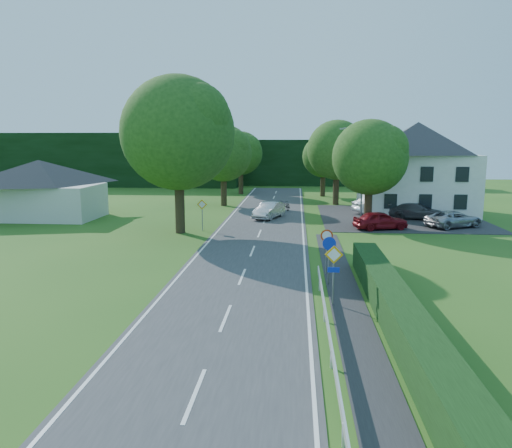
# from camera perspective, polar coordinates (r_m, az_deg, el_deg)

# --- Properties ---
(ground) EXTENTS (160.00, 160.00, 0.00)m
(ground) POSITION_cam_1_polar(r_m,az_deg,el_deg) (14.53, -7.01, -18.91)
(ground) COLOR #255217
(ground) RESTS_ON ground
(road) EXTENTS (7.00, 80.00, 0.04)m
(road) POSITION_cam_1_polar(r_m,az_deg,el_deg) (33.33, -0.11, -2.38)
(road) COLOR #373739
(road) RESTS_ON ground
(footpath) EXTENTS (1.50, 44.00, 0.04)m
(footpath) POSITION_cam_1_polar(r_m,az_deg,el_deg) (16.21, 12.67, -15.84)
(footpath) COLOR #262528
(footpath) RESTS_ON ground
(parking_pad) EXTENTS (14.00, 16.00, 0.04)m
(parking_pad) POSITION_cam_1_polar(r_m,az_deg,el_deg) (46.95, 16.01, 0.74)
(parking_pad) COLOR #262528
(parking_pad) RESTS_ON ground
(line_edge_left) EXTENTS (0.12, 80.00, 0.01)m
(line_edge_left) POSITION_cam_1_polar(r_m,az_deg,el_deg) (33.74, -5.62, -2.23)
(line_edge_left) COLOR white
(line_edge_left) RESTS_ON road
(line_edge_right) EXTENTS (0.12, 80.00, 0.01)m
(line_edge_right) POSITION_cam_1_polar(r_m,az_deg,el_deg) (33.22, 5.49, -2.42)
(line_edge_right) COLOR white
(line_edge_right) RESTS_ON road
(line_centre) EXTENTS (0.12, 80.00, 0.01)m
(line_centre) POSITION_cam_1_polar(r_m,az_deg,el_deg) (33.32, -0.11, -2.34)
(line_centre) COLOR white
(line_centre) RESTS_ON road
(guardrail) EXTENTS (0.12, 26.00, 0.69)m
(guardrail) POSITION_cam_1_polar(r_m,az_deg,el_deg) (13.29, 9.60, -20.19)
(guardrail) COLOR silver
(guardrail) RESTS_ON ground
(hedge_right) EXTENTS (1.20, 30.00, 1.30)m
(hedge_right) POSITION_cam_1_polar(r_m,az_deg,el_deg) (14.48, 20.25, -16.67)
(hedge_right) COLOR black
(hedge_right) RESTS_ON ground
(tree_main) EXTENTS (9.40, 9.40, 11.64)m
(tree_main) POSITION_cam_1_polar(r_m,az_deg,el_deg) (37.53, -8.85, 7.78)
(tree_main) COLOR #1E4514
(tree_main) RESTS_ON ground
(tree_left_far) EXTENTS (7.00, 7.00, 8.58)m
(tree_left_far) POSITION_cam_1_polar(r_m,az_deg,el_deg) (53.12, -3.73, 6.70)
(tree_left_far) COLOR #1E4514
(tree_left_far) RESTS_ON ground
(tree_right_far) EXTENTS (7.40, 7.40, 9.09)m
(tree_right_far) POSITION_cam_1_polar(r_m,az_deg,el_deg) (54.72, 9.20, 6.95)
(tree_right_far) COLOR #1E4514
(tree_right_far) RESTS_ON ground
(tree_left_back) EXTENTS (6.60, 6.60, 8.07)m
(tree_left_back) POSITION_cam_1_polar(r_m,az_deg,el_deg) (64.96, -1.75, 7.01)
(tree_left_back) COLOR #1E4514
(tree_left_back) RESTS_ON ground
(tree_right_back) EXTENTS (6.20, 6.20, 7.56)m
(tree_right_back) POSITION_cam_1_polar(r_m,az_deg,el_deg) (62.66, 7.70, 6.60)
(tree_right_back) COLOR #1E4514
(tree_right_back) RESTS_ON ground
(tree_right_mid) EXTENTS (7.00, 7.00, 8.58)m
(tree_right_mid) POSITION_cam_1_polar(r_m,az_deg,el_deg) (40.99, 12.82, 5.65)
(tree_right_mid) COLOR #1E4514
(tree_right_mid) RESTS_ON ground
(treeline_left) EXTENTS (44.00, 6.00, 8.00)m
(treeline_left) POSITION_cam_1_polar(r_m,az_deg,el_deg) (80.62, -17.89, 7.02)
(treeline_left) COLOR black
(treeline_left) RESTS_ON ground
(treeline_right) EXTENTS (30.00, 5.00, 7.00)m
(treeline_right) POSITION_cam_1_polar(r_m,az_deg,el_deg) (78.75, 8.55, 6.96)
(treeline_right) COLOR black
(treeline_right) RESTS_ON ground
(bungalow_left) EXTENTS (11.00, 6.50, 5.20)m
(bungalow_left) POSITION_cam_1_polar(r_m,az_deg,el_deg) (48.36, -23.44, 3.79)
(bungalow_left) COLOR beige
(bungalow_left) RESTS_ON ground
(house_white) EXTENTS (10.60, 8.40, 8.60)m
(house_white) POSITION_cam_1_polar(r_m,az_deg,el_deg) (49.86, 17.83, 6.22)
(house_white) COLOR white
(house_white) RESTS_ON ground
(streetlight) EXTENTS (2.03, 0.18, 8.00)m
(streetlight) POSITION_cam_1_polar(r_m,az_deg,el_deg) (42.90, 11.88, 6.08)
(streetlight) COLOR gray
(streetlight) RESTS_ON ground
(sign_priority_right) EXTENTS (0.78, 0.09, 2.59)m
(sign_priority_right) POSITION_cam_1_polar(r_m,az_deg,el_deg) (21.16, 8.87, -4.54)
(sign_priority_right) COLOR gray
(sign_priority_right) RESTS_ON ground
(sign_roundabout) EXTENTS (0.64, 0.08, 2.37)m
(sign_roundabout) POSITION_cam_1_polar(r_m,az_deg,el_deg) (24.11, 8.35, -3.09)
(sign_roundabout) COLOR gray
(sign_roundabout) RESTS_ON ground
(sign_speed_limit) EXTENTS (0.64, 0.11, 2.37)m
(sign_speed_limit) POSITION_cam_1_polar(r_m,az_deg,el_deg) (26.03, 8.08, -1.93)
(sign_speed_limit) COLOR gray
(sign_speed_limit) RESTS_ON ground
(sign_priority_left) EXTENTS (0.78, 0.09, 2.44)m
(sign_priority_left) POSITION_cam_1_polar(r_m,az_deg,el_deg) (38.51, -6.19, 1.75)
(sign_priority_left) COLOR gray
(sign_priority_left) RESTS_ON ground
(moving_car) EXTENTS (2.84, 4.62, 1.44)m
(moving_car) POSITION_cam_1_polar(r_m,az_deg,el_deg) (44.39, 1.49, 1.58)
(moving_car) COLOR #B7B6BB
(moving_car) RESTS_ON road
(motorcycle) EXTENTS (1.36, 2.29, 1.14)m
(motorcycle) POSITION_cam_1_polar(r_m,az_deg,el_deg) (48.37, 3.44, 2.05)
(motorcycle) COLOR black
(motorcycle) RESTS_ON road
(parked_car_red) EXTENTS (4.48, 2.74, 1.43)m
(parked_car_red) POSITION_cam_1_polar(r_m,az_deg,el_deg) (40.02, 14.04, 0.41)
(parked_car_red) COLOR maroon
(parked_car_red) RESTS_ON parking_pad
(parked_car_silver_a) EXTENTS (5.12, 3.59, 1.60)m
(parked_car_silver_a) POSITION_cam_1_polar(r_m,az_deg,el_deg) (48.67, 13.78, 2.11)
(parked_car_silver_a) COLOR silver
(parked_car_silver_a) RESTS_ON parking_pad
(parked_car_grey) EXTENTS (5.27, 3.35, 1.42)m
(parked_car_grey) POSITION_cam_1_polar(r_m,az_deg,el_deg) (46.16, 17.91, 1.42)
(parked_car_grey) COLOR #47464B
(parked_car_grey) RESTS_ON parking_pad
(parked_car_silver_b) EXTENTS (5.20, 4.10, 1.31)m
(parked_car_silver_b) POSITION_cam_1_polar(r_m,az_deg,el_deg) (42.87, 21.68, 0.54)
(parked_car_silver_b) COLOR #AAA8AF
(parked_car_silver_b) RESTS_ON parking_pad
(parasol) EXTENTS (2.07, 2.11, 1.88)m
(parasol) POSITION_cam_1_polar(r_m,az_deg,el_deg) (46.91, 17.35, 1.85)
(parasol) COLOR red
(parasol) RESTS_ON parking_pad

